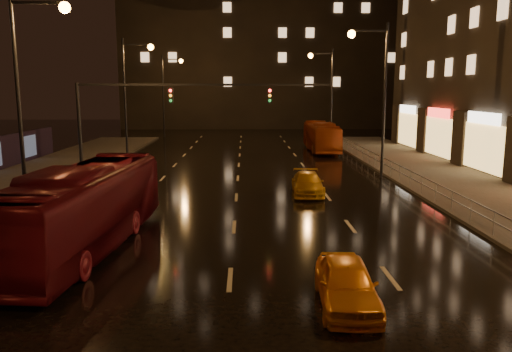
# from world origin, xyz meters

# --- Properties ---
(ground) EXTENTS (140.00, 140.00, 0.00)m
(ground) POSITION_xyz_m (0.00, 20.00, 0.00)
(ground) COLOR black
(ground) RESTS_ON ground
(sidewalk_right) EXTENTS (7.00, 70.00, 0.15)m
(sidewalk_right) POSITION_xyz_m (13.50, 15.00, 0.07)
(sidewalk_right) COLOR #38332D
(sidewalk_right) RESTS_ON ground
(building_distant) EXTENTS (44.00, 16.00, 36.00)m
(building_distant) POSITION_xyz_m (4.00, 72.00, 18.00)
(building_distant) COLOR black
(building_distant) RESTS_ON ground
(traffic_signal) EXTENTS (15.31, 0.32, 6.20)m
(traffic_signal) POSITION_xyz_m (-5.06, 20.00, 4.74)
(traffic_signal) COLOR black
(traffic_signal) RESTS_ON ground
(railing_right) EXTENTS (0.05, 56.00, 1.00)m
(railing_right) POSITION_xyz_m (10.20, 18.00, 0.90)
(railing_right) COLOR #99999E
(railing_right) RESTS_ON sidewalk_right
(bus_red) EXTENTS (3.59, 11.31, 3.10)m
(bus_red) POSITION_xyz_m (-5.39, 7.02, 1.55)
(bus_red) COLOR maroon
(bus_red) RESTS_ON ground
(bus_curb) EXTENTS (2.40, 9.96, 2.77)m
(bus_curb) POSITION_xyz_m (7.78, 36.82, 1.38)
(bus_curb) COLOR #9D380F
(bus_curb) RESTS_ON ground
(taxi_near) EXTENTS (1.72, 3.85, 1.29)m
(taxi_near) POSITION_xyz_m (3.20, 2.00, 0.64)
(taxi_near) COLOR orange
(taxi_near) RESTS_ON ground
(taxi_far) EXTENTS (1.91, 4.24, 1.21)m
(taxi_far) POSITION_xyz_m (4.00, 16.79, 0.60)
(taxi_far) COLOR #C78812
(taxi_far) RESTS_ON ground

